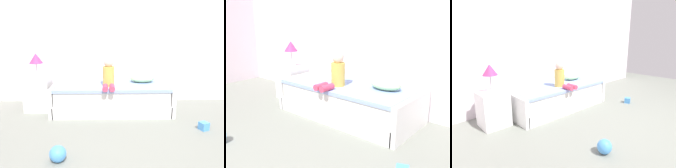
# 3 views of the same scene
# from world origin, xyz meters

# --- Properties ---
(ground_plane) EXTENTS (9.20, 9.20, 0.00)m
(ground_plane) POSITION_xyz_m (0.00, 0.00, 0.00)
(ground_plane) COLOR gray
(wall_rear) EXTENTS (7.20, 0.10, 2.90)m
(wall_rear) POSITION_xyz_m (0.00, 2.60, 1.45)
(wall_rear) COLOR white
(wall_rear) RESTS_ON ground
(bed) EXTENTS (2.11, 1.00, 0.50)m
(bed) POSITION_xyz_m (-0.27, 2.00, 0.25)
(bed) COLOR white
(bed) RESTS_ON ground
(nightstand) EXTENTS (0.44, 0.44, 0.60)m
(nightstand) POSITION_xyz_m (-1.62, 2.03, 0.30)
(nightstand) COLOR white
(nightstand) RESTS_ON ground
(table_lamp) EXTENTS (0.24, 0.24, 0.45)m
(table_lamp) POSITION_xyz_m (-1.62, 2.03, 0.94)
(table_lamp) COLOR silver
(table_lamp) RESTS_ON nightstand
(child_figure) EXTENTS (0.20, 0.51, 0.50)m
(child_figure) POSITION_xyz_m (-0.33, 1.77, 0.70)
(child_figure) COLOR gold
(child_figure) RESTS_ON bed
(pillow) EXTENTS (0.44, 0.30, 0.13)m
(pillow) POSITION_xyz_m (0.30, 2.10, 0.56)
(pillow) COLOR #99CC8C
(pillow) RESTS_ON bed
(toy_ball) EXTENTS (0.19, 0.19, 0.19)m
(toy_ball) POSITION_xyz_m (-0.92, 0.28, 0.10)
(toy_ball) COLOR #4C99E5
(toy_ball) RESTS_ON ground
(toy_block) EXTENTS (0.15, 0.15, 0.12)m
(toy_block) POSITION_xyz_m (1.08, 1.08, 0.06)
(toy_block) COLOR #4C99E5
(toy_block) RESTS_ON ground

